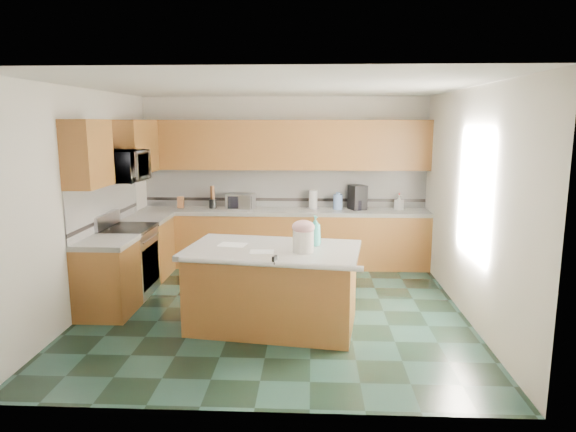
{
  "coord_description": "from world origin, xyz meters",
  "views": [
    {
      "loc": [
        0.45,
        -6.06,
        2.3
      ],
      "look_at": [
        0.15,
        0.35,
        1.12
      ],
      "focal_mm": 32.0,
      "sensor_mm": 36.0,
      "label": 1
    }
  ],
  "objects_px": {
    "island_top": "(273,250)",
    "soap_bottle_island": "(315,231)",
    "island_base": "(273,290)",
    "toaster_oven": "(241,201)",
    "treat_jar": "(303,241)",
    "coffee_maker": "(357,197)",
    "knife_block": "(181,203)"
  },
  "relations": [
    {
      "from": "toaster_oven",
      "to": "knife_block",
      "type": "bearing_deg",
      "value": -168.19
    },
    {
      "from": "toaster_oven",
      "to": "island_base",
      "type": "bearing_deg",
      "value": -62.64
    },
    {
      "from": "coffee_maker",
      "to": "toaster_oven",
      "type": "bearing_deg",
      "value": 156.82
    },
    {
      "from": "island_top",
      "to": "soap_bottle_island",
      "type": "relative_size",
      "value": 5.57
    },
    {
      "from": "island_top",
      "to": "soap_bottle_island",
      "type": "distance_m",
      "value": 0.53
    },
    {
      "from": "island_base",
      "to": "island_top",
      "type": "height_order",
      "value": "island_top"
    },
    {
      "from": "island_base",
      "to": "toaster_oven",
      "type": "xyz_separation_m",
      "value": [
        -0.71,
        2.57,
        0.61
      ]
    },
    {
      "from": "soap_bottle_island",
      "to": "toaster_oven",
      "type": "relative_size",
      "value": 0.81
    },
    {
      "from": "island_base",
      "to": "island_top",
      "type": "xyz_separation_m",
      "value": [
        -0.0,
        0.0,
        0.46
      ]
    },
    {
      "from": "knife_block",
      "to": "soap_bottle_island",
      "type": "bearing_deg",
      "value": -56.5
    },
    {
      "from": "coffee_maker",
      "to": "island_base",
      "type": "bearing_deg",
      "value": -138.11
    },
    {
      "from": "soap_bottle_island",
      "to": "coffee_maker",
      "type": "xyz_separation_m",
      "value": [
        0.69,
        2.48,
        0.02
      ]
    },
    {
      "from": "treat_jar",
      "to": "soap_bottle_island",
      "type": "relative_size",
      "value": 0.69
    },
    {
      "from": "treat_jar",
      "to": "knife_block",
      "type": "distance_m",
      "value": 3.42
    },
    {
      "from": "island_base",
      "to": "knife_block",
      "type": "relative_size",
      "value": 9.61
    },
    {
      "from": "toaster_oven",
      "to": "coffee_maker",
      "type": "xyz_separation_m",
      "value": [
        1.87,
        0.03,
        0.07
      ]
    },
    {
      "from": "island_base",
      "to": "treat_jar",
      "type": "relative_size",
      "value": 7.63
    },
    {
      "from": "island_top",
      "to": "soap_bottle_island",
      "type": "xyz_separation_m",
      "value": [
        0.47,
        0.12,
        0.2
      ]
    },
    {
      "from": "soap_bottle_island",
      "to": "coffee_maker",
      "type": "distance_m",
      "value": 2.57
    },
    {
      "from": "soap_bottle_island",
      "to": "coffee_maker",
      "type": "relative_size",
      "value": 0.88
    },
    {
      "from": "soap_bottle_island",
      "to": "toaster_oven",
      "type": "height_order",
      "value": "soap_bottle_island"
    },
    {
      "from": "knife_block",
      "to": "coffee_maker",
      "type": "relative_size",
      "value": 0.48
    },
    {
      "from": "island_top",
      "to": "toaster_oven",
      "type": "relative_size",
      "value": 4.53
    },
    {
      "from": "treat_jar",
      "to": "soap_bottle_island",
      "type": "bearing_deg",
      "value": 67.08
    },
    {
      "from": "treat_jar",
      "to": "coffee_maker",
      "type": "bearing_deg",
      "value": 74.08
    },
    {
      "from": "treat_jar",
      "to": "toaster_oven",
      "type": "height_order",
      "value": "toaster_oven"
    },
    {
      "from": "treat_jar",
      "to": "coffee_maker",
      "type": "relative_size",
      "value": 0.61
    },
    {
      "from": "treat_jar",
      "to": "knife_block",
      "type": "xyz_separation_m",
      "value": [
        -2.03,
        2.75,
        -0.02
      ]
    },
    {
      "from": "coffee_maker",
      "to": "treat_jar",
      "type": "bearing_deg",
      "value": -130.46
    },
    {
      "from": "island_base",
      "to": "coffee_maker",
      "type": "bearing_deg",
      "value": 74.14
    },
    {
      "from": "toaster_oven",
      "to": "coffee_maker",
      "type": "height_order",
      "value": "coffee_maker"
    },
    {
      "from": "island_base",
      "to": "toaster_oven",
      "type": "relative_size",
      "value": 4.29
    }
  ]
}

